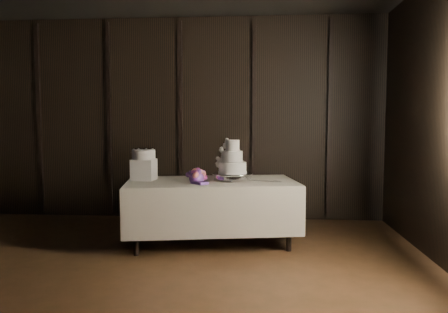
% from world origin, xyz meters
% --- Properties ---
extents(room, '(6.08, 7.08, 3.08)m').
position_xyz_m(room, '(0.00, 0.00, 1.50)').
color(room, black).
rests_on(room, ground).
extents(display_table, '(2.14, 1.37, 0.76)m').
position_xyz_m(display_table, '(0.62, 2.09, 0.42)').
color(display_table, beige).
rests_on(display_table, ground).
extents(cake_stand, '(0.62, 0.62, 0.09)m').
position_xyz_m(cake_stand, '(0.86, 2.13, 0.81)').
color(cake_stand, silver).
rests_on(cake_stand, display_table).
extents(wedding_cake, '(0.38, 0.33, 0.39)m').
position_xyz_m(wedding_cake, '(0.83, 2.11, 1.01)').
color(wedding_cake, white).
rests_on(wedding_cake, cake_stand).
extents(bouquet, '(0.51, 0.51, 0.20)m').
position_xyz_m(bouquet, '(0.46, 1.93, 0.83)').
color(bouquet, '#B84D56').
rests_on(bouquet, display_table).
extents(box_pedestal, '(0.28, 0.28, 0.25)m').
position_xyz_m(box_pedestal, '(-0.20, 2.11, 0.89)').
color(box_pedestal, white).
rests_on(box_pedestal, display_table).
extents(small_cake, '(0.36, 0.36, 0.11)m').
position_xyz_m(small_cake, '(-0.20, 2.11, 1.07)').
color(small_cake, white).
rests_on(small_cake, box_pedestal).
extents(cake_knife, '(0.35, 0.17, 0.01)m').
position_xyz_m(cake_knife, '(1.22, 2.08, 0.77)').
color(cake_knife, silver).
rests_on(cake_knife, display_table).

